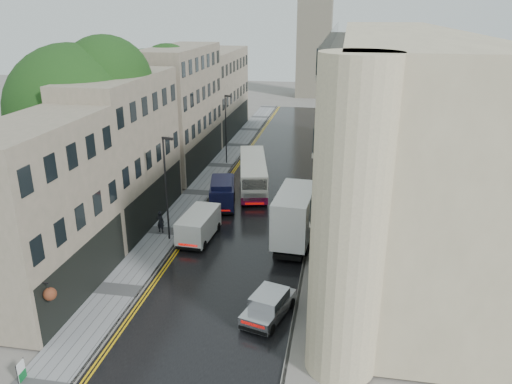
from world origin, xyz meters
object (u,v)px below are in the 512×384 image
(tree_far, at_px, (149,110))
(white_lorry, at_px, (276,224))
(silver_hatchback, at_px, (244,314))
(white_van, at_px, (179,234))
(pedestrian, at_px, (160,222))
(lamp_post_far, at_px, (226,130))
(tree_near, at_px, (78,134))
(estate_sign, at_px, (21,371))
(lamp_post_near, at_px, (166,190))
(navy_van, at_px, (211,199))
(cream_bus, at_px, (242,184))

(tree_far, relative_size, white_lorry, 1.63)
(silver_hatchback, bearing_deg, white_van, 143.31)
(pedestrian, height_order, lamp_post_far, lamp_post_far)
(white_van, height_order, lamp_post_far, lamp_post_far)
(lamp_post_far, bearing_deg, tree_near, -88.98)
(estate_sign, bearing_deg, white_van, 78.29)
(lamp_post_near, relative_size, estate_sign, 8.13)
(tree_far, height_order, navy_van, tree_far)
(silver_hatchback, xyz_separation_m, estate_sign, (-8.90, -5.75, -0.16))
(silver_hatchback, relative_size, pedestrian, 2.32)
(cream_bus, bearing_deg, tree_near, -159.10)
(silver_hatchback, height_order, navy_van, navy_van)
(tree_near, distance_m, lamp_post_near, 8.16)
(tree_far, distance_m, lamp_post_near, 16.74)
(navy_van, bearing_deg, white_lorry, -55.06)
(white_van, height_order, estate_sign, white_van)
(silver_hatchback, height_order, estate_sign, silver_hatchback)
(navy_van, bearing_deg, white_van, -107.31)
(tree_near, height_order, estate_sign, tree_near)
(white_lorry, relative_size, lamp_post_far, 1.07)
(lamp_post_far, bearing_deg, pedestrian, -68.60)
(tree_near, relative_size, navy_van, 2.88)
(cream_bus, distance_m, lamp_post_near, 9.89)
(tree_near, height_order, silver_hatchback, tree_near)
(white_lorry, relative_size, lamp_post_near, 1.03)
(cream_bus, height_order, white_van, cream_bus)
(white_van, bearing_deg, pedestrian, 140.18)
(cream_bus, distance_m, white_van, 10.19)
(silver_hatchback, relative_size, lamp_post_far, 0.54)
(silver_hatchback, height_order, lamp_post_far, lamp_post_far)
(navy_van, height_order, lamp_post_near, lamp_post_near)
(lamp_post_near, bearing_deg, estate_sign, -81.41)
(tree_near, distance_m, white_lorry, 15.97)
(navy_van, distance_m, pedestrian, 5.07)
(tree_far, distance_m, white_lorry, 21.75)
(tree_near, height_order, lamp_post_far, tree_near)
(tree_near, height_order, white_van, tree_near)
(cream_bus, distance_m, lamp_post_far, 10.80)
(tree_far, xyz_separation_m, pedestrian, (5.99, -14.08, -5.29))
(white_van, xyz_separation_m, pedestrian, (-2.04, 1.92, -0.10))
(cream_bus, xyz_separation_m, pedestrian, (-4.44, -7.97, -0.42))
(estate_sign, bearing_deg, navy_van, 79.94)
(white_van, bearing_deg, navy_van, 87.97)
(tree_near, xyz_separation_m, silver_hatchback, (14.55, -11.18, -6.21))
(lamp_post_near, height_order, estate_sign, lamp_post_near)
(pedestrian, distance_m, estate_sign, 15.86)
(tree_far, distance_m, estate_sign, 30.92)
(lamp_post_far, bearing_deg, white_lorry, -43.74)
(white_van, distance_m, estate_sign, 14.18)
(tree_far, height_order, silver_hatchback, tree_far)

